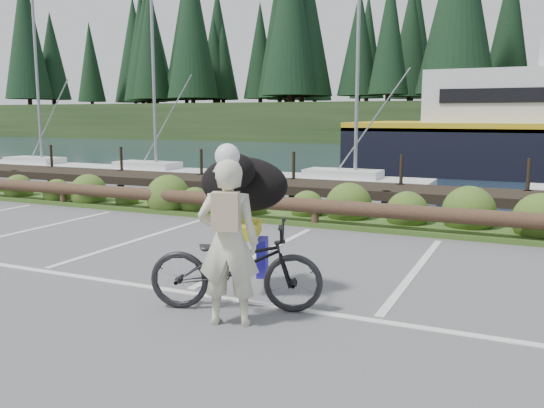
{
  "coord_description": "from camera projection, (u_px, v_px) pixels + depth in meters",
  "views": [
    {
      "loc": [
        4.14,
        -6.64,
        2.34
      ],
      "look_at": [
        0.81,
        0.65,
        1.1
      ],
      "focal_mm": 38.0,
      "sensor_mm": 36.0,
      "label": 1
    }
  ],
  "objects": [
    {
      "name": "bicycle",
      "position": [
        236.0,
        265.0,
        6.92
      ],
      "size": [
        2.22,
        1.37,
        1.1
      ],
      "primitive_type": "imported",
      "rotation": [
        0.0,
        0.0,
        1.9
      ],
      "color": "black",
      "rests_on": "ground"
    },
    {
      "name": "harbor_backdrop",
      "position": [
        506.0,
        132.0,
        78.33
      ],
      "size": [
        170.0,
        160.0,
        30.0
      ],
      "color": "#172638",
      "rests_on": "ground"
    },
    {
      "name": "log_rail",
      "position": [
        315.0,
        227.0,
        12.16
      ],
      "size": [
        32.0,
        0.3,
        0.6
      ],
      "primitive_type": null,
      "color": "#443021",
      "rests_on": "ground"
    },
    {
      "name": "ground",
      "position": [
        200.0,
        285.0,
        8.03
      ],
      "size": [
        72.0,
        72.0,
        0.0
      ],
      "primitive_type": "plane",
      "color": "#525255"
    },
    {
      "name": "dog",
      "position": [
        243.0,
        184.0,
        7.44
      ],
      "size": [
        0.96,
        1.35,
        0.71
      ],
      "primitive_type": "ellipsoid",
      "rotation": [
        0.0,
        0.0,
        1.9
      ],
      "color": "black",
      "rests_on": "bicycle"
    },
    {
      "name": "cyclist",
      "position": [
        228.0,
        243.0,
        6.38
      ],
      "size": [
        0.8,
        0.65,
        1.88
      ],
      "primitive_type": "imported",
      "rotation": [
        0.0,
        0.0,
        3.47
      ],
      "color": "beige",
      "rests_on": "ground"
    },
    {
      "name": "vegetation_strip",
      "position": [
        326.0,
        219.0,
        12.78
      ],
      "size": [
        34.0,
        1.6,
        0.1
      ],
      "primitive_type": "cube",
      "color": "#3D5B21",
      "rests_on": "ground"
    }
  ]
}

